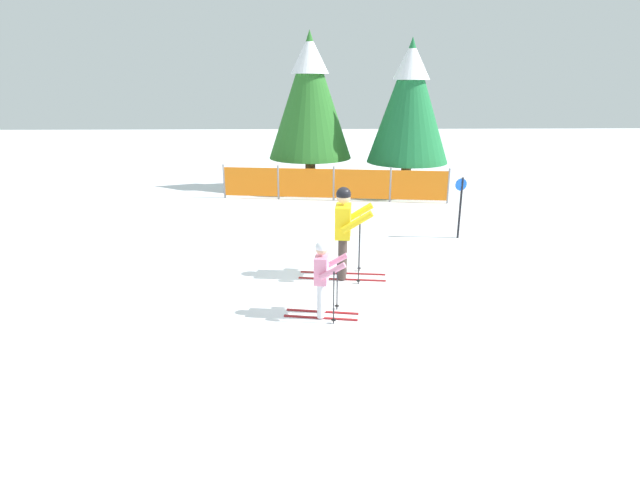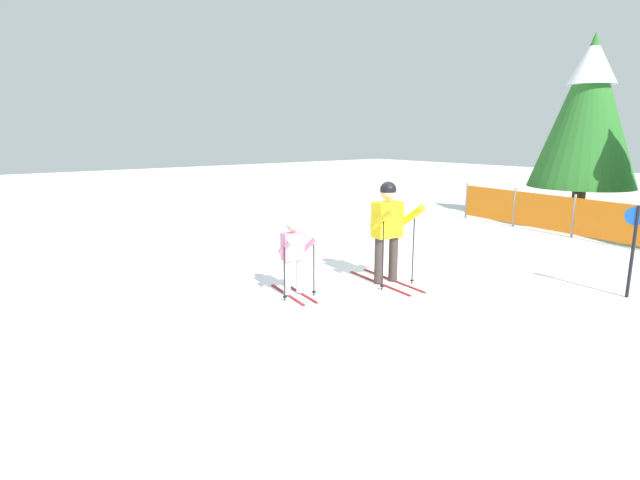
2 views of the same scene
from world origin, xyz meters
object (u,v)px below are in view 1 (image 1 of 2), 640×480
conifer_near (410,99)px  trail_marker (460,201)px  conifer_far (310,94)px  safety_fence (334,184)px  skier_adult (345,224)px  skier_child (323,273)px

conifer_near → trail_marker: (0.29, -4.94, -2.06)m
conifer_far → trail_marker: (3.38, -5.58, -2.22)m
safety_fence → skier_adult: bearing=-91.2°
safety_fence → conifer_far: 3.16m
safety_fence → conifer_far: size_ratio=1.36×
conifer_near → trail_marker: bearing=-86.6°
safety_fence → conifer_near: (2.40, 1.06, 2.42)m
skier_adult → conifer_far: 8.22m
skier_adult → safety_fence: 6.26m
skier_child → trail_marker: 5.14m
skier_adult → safety_fence: size_ratio=0.25×
skier_child → conifer_near: 9.64m
conifer_near → trail_marker: conifer_near is taller
conifer_near → safety_fence: bearing=-156.2°
skier_adult → trail_marker: (2.82, 2.35, -0.14)m
safety_fence → conifer_far: bearing=112.2°
skier_adult → conifer_far: bearing=101.1°
trail_marker → skier_child: bearing=-129.6°
skier_adult → trail_marker: 3.68m
skier_child → safety_fence: (0.58, 7.84, -0.19)m
conifer_far → trail_marker: size_ratio=3.52×
skier_child → trail_marker: bearing=59.7°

